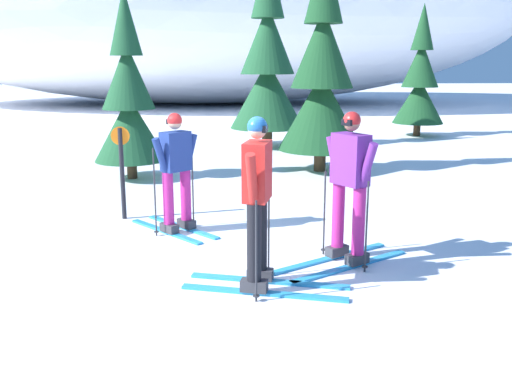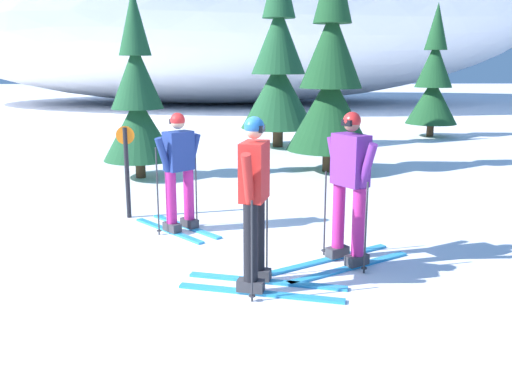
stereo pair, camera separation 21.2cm
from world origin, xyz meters
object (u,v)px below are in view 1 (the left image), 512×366
pine_tree_center_left (267,66)px  pine_tree_far_right (420,82)px  pine_tree_far_left (129,101)px  skier_navy_jacket (176,171)px  pine_tree_center_right (322,79)px  skier_red_jacket (258,201)px  skier_purple_jacket (349,185)px  trail_marker_post (122,167)px

pine_tree_center_left → pine_tree_far_right: (5.18, 2.11, -0.51)m
pine_tree_far_left → pine_tree_center_left: 5.38m
skier_navy_jacket → pine_tree_center_left: pine_tree_center_left is taller
pine_tree_center_left → pine_tree_center_right: pine_tree_center_left is taller
pine_tree_center_left → pine_tree_far_right: pine_tree_center_left is taller
pine_tree_center_right → pine_tree_far_right: bearing=53.6°
skier_red_jacket → pine_tree_center_left: 10.27m
skier_navy_jacket → skier_purple_jacket: skier_purple_jacket is taller
pine_tree_far_right → trail_marker_post: pine_tree_far_right is taller
skier_red_jacket → trail_marker_post: size_ratio=1.28×
pine_tree_far_right → trail_marker_post: bearing=-130.2°
skier_purple_jacket → pine_tree_far_right: pine_tree_far_right is taller
pine_tree_far_left → pine_tree_far_right: 10.53m
pine_tree_far_left → trail_marker_post: bearing=-83.1°
skier_purple_jacket → pine_tree_far_right: 12.59m
pine_tree_center_right → pine_tree_far_right: pine_tree_center_right is taller
skier_red_jacket → pine_tree_center_left: pine_tree_center_left is taller
pine_tree_center_left → pine_tree_far_right: 5.61m
skier_navy_jacket → skier_purple_jacket: (2.15, -1.35, 0.08)m
skier_purple_jacket → trail_marker_post: size_ratio=1.27×
skier_navy_jacket → pine_tree_far_right: 12.45m
skier_red_jacket → skier_navy_jacket: bearing=116.3°
pine_tree_far_right → skier_purple_jacket: bearing=-113.3°
skier_purple_jacket → pine_tree_far_left: (-3.40, 5.14, 0.65)m
skier_purple_jacket → pine_tree_center_left: pine_tree_center_left is taller
skier_navy_jacket → skier_red_jacket: skier_red_jacket is taller
pine_tree_center_left → pine_tree_center_right: bearing=-76.6°
skier_navy_jacket → pine_tree_center_left: size_ratio=0.31×
skier_red_jacket → skier_purple_jacket: (1.12, 0.72, -0.00)m
skier_purple_jacket → pine_tree_far_left: 6.20m
skier_red_jacket → pine_tree_far_left: pine_tree_far_left is taller
skier_purple_jacket → pine_tree_far_right: bearing=66.7°
pine_tree_center_left → trail_marker_post: pine_tree_center_left is taller
skier_red_jacket → trail_marker_post: bearing=124.3°
skier_purple_jacket → trail_marker_post: bearing=145.6°
skier_purple_jacket → pine_tree_center_left: size_ratio=0.33×
skier_red_jacket → pine_tree_far_left: bearing=111.2°
skier_red_jacket → skier_purple_jacket: bearing=32.6°
skier_navy_jacket → pine_tree_center_right: size_ratio=0.35×
skier_purple_jacket → pine_tree_center_right: 5.85m
pine_tree_center_right → pine_tree_far_left: bearing=-172.1°
pine_tree_far_left → pine_tree_center_left: size_ratio=0.70×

